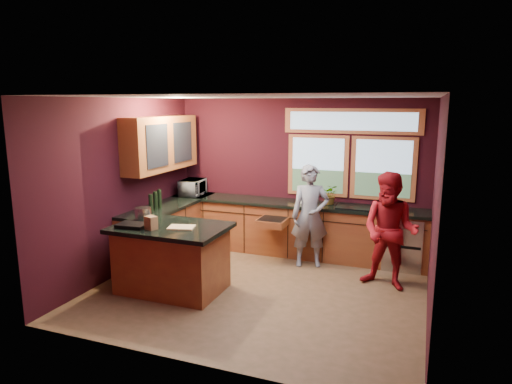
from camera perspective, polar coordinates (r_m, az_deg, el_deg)
The scene contains 14 objects.
floor at distance 6.66m, azimuth 0.38°, elevation -12.09°, with size 4.50×4.50×0.00m, color brown.
room_shell at distance 6.70m, azimuth -3.43°, elevation 4.02°, with size 4.52×4.02×2.71m.
back_counter at distance 7.98m, azimuth 6.00°, elevation -4.65°, with size 4.50×0.64×0.93m.
left_counter at distance 8.04m, azimuth -10.62°, elevation -4.64°, with size 0.64×2.30×0.93m.
island at distance 6.59m, azimuth -10.47°, elevation -8.08°, with size 1.55×1.05×0.95m.
person_grey at distance 7.39m, azimuth 6.77°, elevation -3.00°, with size 0.61×0.40×1.66m, color slate.
person_red at distance 6.73m, azimuth 16.41°, elevation -4.72°, with size 0.82×0.64×1.68m, color maroon.
microwave at distance 8.54m, azimuth -7.92°, elevation 0.58°, with size 0.53×0.36×0.30m, color #999999.
potted_plant at distance 7.79m, azimuth 9.25°, elevation -0.31°, with size 0.31×0.27×0.34m, color #999999.
paper_towel at distance 7.85m, azimuth 5.85°, elevation -0.36°, with size 0.12×0.12×0.28m, color silver.
cutting_board at distance 6.31m, azimuth -9.30°, elevation -4.37°, with size 0.35×0.25×0.02m, color tan.
stock_pot at distance 6.84m, azimuth -13.93°, elevation -2.64°, with size 0.24×0.24×0.18m, color #B1B1B6.
paper_bag at distance 6.30m, azimuth -12.99°, elevation -3.77°, with size 0.15×0.12×0.18m, color brown.
black_tray at distance 6.49m, azimuth -15.18°, elevation -4.05°, with size 0.40×0.28×0.05m, color black.
Camera 1 is at (2.13, -5.74, 2.62)m, focal length 32.00 mm.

